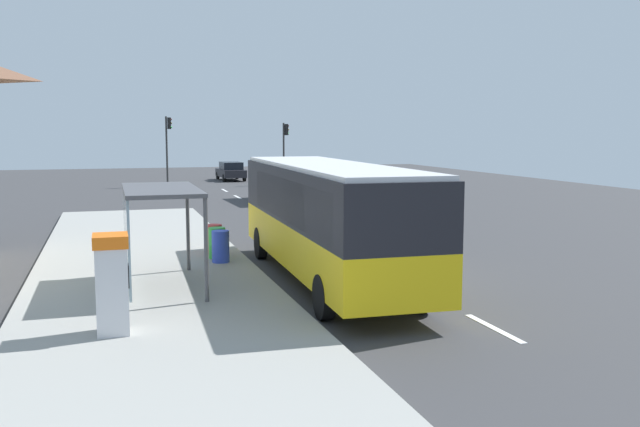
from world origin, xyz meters
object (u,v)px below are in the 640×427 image
object	(u,v)px
bus	(327,214)
traffic_light_far_side	(168,140)
sedan_near	(231,171)
recycling_bin_red	(214,239)
white_van	(280,178)
ticket_machine	(112,283)
recycling_bin_blue	(221,246)
traffic_light_near_side	(285,143)
bus_shelter	(148,212)
recycling_bin_green	(217,243)

from	to	relation	value
bus	traffic_light_far_side	size ratio (longest dim) A/B	2.17
sedan_near	recycling_bin_red	size ratio (longest dim) A/B	4.67
white_van	ticket_machine	bearing A→B (deg)	-110.41
recycling_bin_blue	sedan_near	bearing A→B (deg)	79.87
bus	white_van	bearing A→B (deg)	79.74
recycling_bin_red	traffic_light_near_side	world-z (taller)	traffic_light_near_side
recycling_bin_blue	bus_shelter	size ratio (longest dim) A/B	0.24
recycling_bin_green	traffic_light_near_side	distance (m)	31.71
traffic_light_far_side	bus_shelter	world-z (taller)	traffic_light_far_side
traffic_light_far_side	sedan_near	bearing A→B (deg)	41.69
white_van	recycling_bin_blue	distance (m)	19.99
white_van	recycling_bin_green	distance (m)	19.33
recycling_bin_blue	ticket_machine	bearing A→B (deg)	-115.05
ticket_machine	traffic_light_near_side	xyz separation A→B (m)	(12.84, 37.50, 1.94)
bus	sedan_near	size ratio (longest dim) A/B	2.49
recycling_bin_green	traffic_light_far_side	world-z (taller)	traffic_light_far_side
bus	sedan_near	xyz separation A→B (m)	(4.01, 39.07, -1.05)
recycling_bin_red	bus_shelter	distance (m)	4.98
ticket_machine	recycling_bin_blue	world-z (taller)	ticket_machine
bus_shelter	ticket_machine	bearing A→B (deg)	-103.39
ticket_machine	recycling_bin_blue	distance (m)	7.43
sedan_near	traffic_light_far_side	bearing A→B (deg)	-138.31
ticket_machine	recycling_bin_red	xyz separation A→B (m)	(3.14, 8.12, -0.52)
ticket_machine	traffic_light_near_side	bearing A→B (deg)	71.09
sedan_near	recycling_bin_blue	size ratio (longest dim) A/B	4.67
bus	recycling_bin_red	bearing A→B (deg)	121.40
bus	white_van	world-z (taller)	bus
traffic_light_far_side	bus_shelter	distance (m)	34.59
recycling_bin_green	bus	bearing A→B (deg)	-53.61
sedan_near	recycling_bin_red	world-z (taller)	sedan_near
white_van	recycling_bin_red	world-z (taller)	white_van
recycling_bin_green	sedan_near	bearing A→B (deg)	79.68
bus	traffic_light_near_side	xyz separation A→B (m)	(7.22, 33.46, 1.27)
ticket_machine	recycling_bin_blue	bearing A→B (deg)	64.95
ticket_machine	recycling_bin_red	size ratio (longest dim) A/B	2.04
white_van	recycling_bin_blue	world-z (taller)	white_van
white_van	ticket_machine	distance (m)	27.36
recycling_bin_blue	traffic_light_near_side	xyz separation A→B (m)	(9.70, 30.78, 2.46)
sedan_near	bus	bearing A→B (deg)	-95.86
sedan_near	ticket_machine	bearing A→B (deg)	-102.60
sedan_near	traffic_light_far_side	size ratio (longest dim) A/B	0.87
ticket_machine	bus	bearing A→B (deg)	35.67
traffic_light_near_side	traffic_light_far_side	xyz separation A→B (m)	(-8.61, 0.80, 0.28)
sedan_near	traffic_light_near_side	size ratio (longest dim) A/B	0.95
traffic_light_near_side	bus_shelter	bearing A→B (deg)	-109.52
white_van	bus_shelter	size ratio (longest dim) A/B	1.32
ticket_machine	bus_shelter	distance (m)	4.10
bus_shelter	traffic_light_near_side	bearing A→B (deg)	70.48
sedan_near	white_van	bearing A→B (deg)	-90.33
ticket_machine	sedan_near	bearing A→B (deg)	77.40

